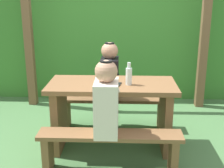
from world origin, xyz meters
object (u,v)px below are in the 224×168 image
Objects in this scene: picnic_table at (112,104)px; person_black_coat at (110,73)px; bench_near at (110,144)px; cell_phone at (117,84)px; bottle_left at (102,73)px; bench_far at (113,106)px; bottle_right at (129,76)px; person_white_shirt at (106,101)px; drinking_glass at (105,82)px.

picnic_table is 0.56m from person_black_coat.
cell_phone is (0.06, 0.45, 0.47)m from bench_near.
bench_near is 0.81m from bottle_left.
picnic_table is 10.00× the size of cell_phone.
bench_far is 5.73× the size of bottle_right.
cell_phone is at bearing -84.15° from bench_far.
person_white_shirt is (-0.03, 0.00, 0.45)m from bench_near.
cell_phone is at bearing -47.46° from picnic_table.
picnic_table is at bearing 51.93° from drinking_glass.
picnic_table is 0.40m from bottle_right.
bench_near is 0.66m from cell_phone.
person_white_shirt is at bearing -93.73° from picnic_table.
bench_far is at bearing 90.00° from bench_near.
person_white_shirt reaches higher than picnic_table.
person_white_shirt is at bearing -89.15° from person_black_coat.
drinking_glass is (-0.04, 0.42, 0.06)m from person_white_shirt.
bottle_right is at bearing 64.78° from person_white_shirt.
person_black_coat is 8.85× the size of drinking_glass.
cell_phone is (0.06, -0.06, 0.26)m from picnic_table.
bottle_right reaches higher than bench_far.
bottle_right is at bearing -20.61° from bottle_left.
cell_phone reaches higher than bench_near.
drinking_glass is 0.33× the size of bottle_right.
person_white_shirt and person_black_coat have the same top height.
drinking_glass is (-0.07, 0.42, 0.51)m from bench_near.
picnic_table is 0.56m from bench_far.
person_white_shirt is at bearing -91.86° from bench_far.
bottle_right is 0.16m from cell_phone.
bench_far is 17.21× the size of drinking_glass.
cell_phone is (0.17, -0.12, -0.09)m from bottle_left.
bench_far is 0.45m from person_black_coat.
picnic_table reaches higher than bench_far.
person_black_coat is at bearing 95.42° from picnic_table.
drinking_glass is 0.58× the size of cell_phone.
bottle_left reaches higher than picnic_table.
cell_phone is (0.11, -0.58, 0.03)m from person_black_coat.
bench_near is 0.76m from bottle_right.
picnic_table is 1.00× the size of bench_near.
bench_near is 5.88× the size of bottle_left.
bottle_right is at bearing 8.50° from drinking_glass.
person_black_coat is at bearing 87.63° from drinking_glass.
cell_phone is (0.09, 0.45, 0.03)m from person_white_shirt.
bench_near is (0.00, -0.52, -0.22)m from picnic_table.
person_white_shirt is (-0.03, -1.03, 0.45)m from bench_far.
picnic_table is 5.73× the size of bottle_right.
person_black_coat is at bearing -176.11° from bench_far.
bottle_left is 0.98× the size of bottle_right.
bottle_left reaches higher than bench_near.
picnic_table is at bearing 90.00° from bench_near.
bench_near is at bearing -87.29° from person_black_coat.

